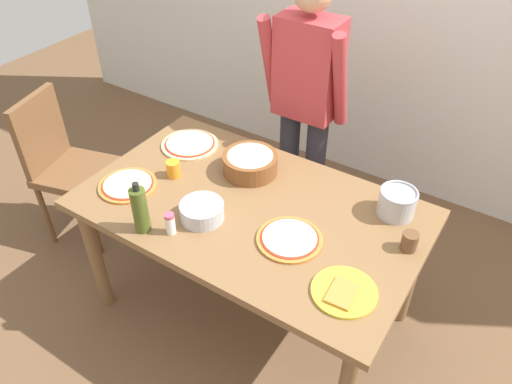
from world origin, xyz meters
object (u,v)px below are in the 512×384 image
object	(u,v)px
olive_oil_bottle	(140,210)
salt_shaker	(170,224)
person_cook	(306,99)
steel_pot	(397,202)
pizza_raw_on_board	(190,144)
cup_small_brown	(410,241)
pizza_cooked_on_tray	(128,185)
mixing_bowl_steel	(202,211)
chair_wooden_left	(63,161)
dining_table	(250,220)
cup_orange	(173,169)
plate_with_slice	(344,292)
pizza_second_cooked	(290,239)
popcorn_bowl	(250,162)

from	to	relation	value
olive_oil_bottle	salt_shaker	distance (m)	0.14
person_cook	steel_pot	distance (m)	0.85
pizza_raw_on_board	cup_small_brown	world-z (taller)	cup_small_brown
olive_oil_bottle	steel_pot	distance (m)	1.14
pizza_cooked_on_tray	steel_pot	xyz separation A→B (m)	(1.17, 0.52, 0.06)
mixing_bowl_steel	cup_small_brown	distance (m)	0.91
olive_oil_bottle	chair_wooden_left	bearing A→B (deg)	161.45
steel_pot	salt_shaker	xyz separation A→B (m)	(-0.78, -0.66, -0.01)
olive_oil_bottle	salt_shaker	xyz separation A→B (m)	(0.12, 0.05, -0.06)
person_cook	cup_small_brown	distance (m)	1.06
dining_table	cup_small_brown	size ratio (longest dim) A/B	18.82
pizza_cooked_on_tray	cup_small_brown	size ratio (longest dim) A/B	3.36
person_cook	pizza_cooked_on_tray	distance (m)	1.08
cup_orange	plate_with_slice	bearing A→B (deg)	-12.21
mixing_bowl_steel	olive_oil_bottle	size ratio (longest dim) A/B	0.78
pizza_raw_on_board	pizza_cooked_on_tray	size ratio (longest dim) A/B	1.09
dining_table	salt_shaker	bearing A→B (deg)	-119.55
person_cook	cup_orange	distance (m)	0.85
pizza_cooked_on_tray	plate_with_slice	bearing A→B (deg)	-1.69
pizza_second_cooked	cup_small_brown	size ratio (longest dim) A/B	3.40
cup_small_brown	popcorn_bowl	bearing A→B (deg)	173.68
person_cook	salt_shaker	size ratio (longest dim) A/B	15.28
cup_orange	pizza_cooked_on_tray	bearing A→B (deg)	-125.05
pizza_cooked_on_tray	mixing_bowl_steel	size ratio (longest dim) A/B	1.43
pizza_second_cooked	salt_shaker	world-z (taller)	salt_shaker
dining_table	olive_oil_bottle	distance (m)	0.54
pizza_second_cooked	mixing_bowl_steel	xyz separation A→B (m)	(-0.41, -0.09, 0.03)
person_cook	cup_orange	world-z (taller)	person_cook
person_cook	pizza_raw_on_board	size ratio (longest dim) A/B	5.21
chair_wooden_left	plate_with_slice	world-z (taller)	chair_wooden_left
popcorn_bowl	cup_orange	xyz separation A→B (m)	(-0.30, -0.24, -0.02)
pizza_raw_on_board	mixing_bowl_steel	world-z (taller)	mixing_bowl_steel
pizza_raw_on_board	olive_oil_bottle	size ratio (longest dim) A/B	1.21
olive_oil_bottle	cup_small_brown	bearing A→B (deg)	26.85
dining_table	pizza_cooked_on_tray	distance (m)	0.63
pizza_raw_on_board	plate_with_slice	world-z (taller)	plate_with_slice
person_cook	cup_orange	bearing A→B (deg)	-112.94
dining_table	mixing_bowl_steel	size ratio (longest dim) A/B	8.00
cup_small_brown	pizza_raw_on_board	bearing A→B (deg)	174.80
pizza_second_cooked	olive_oil_bottle	bearing A→B (deg)	-153.49
pizza_second_cooked	steel_pot	xyz separation A→B (m)	(0.32, 0.42, 0.06)
dining_table	pizza_cooked_on_tray	world-z (taller)	pizza_cooked_on_tray
popcorn_bowl	salt_shaker	distance (m)	0.57
pizza_second_cooked	dining_table	bearing A→B (deg)	159.76
pizza_raw_on_board	pizza_second_cooked	size ratio (longest dim) A/B	1.08
pizza_raw_on_board	popcorn_bowl	xyz separation A→B (m)	(0.41, -0.02, 0.05)
pizza_cooked_on_tray	popcorn_bowl	distance (m)	0.62
pizza_cooked_on_tray	olive_oil_bottle	bearing A→B (deg)	-33.76
pizza_raw_on_board	person_cook	bearing A→B (deg)	49.64
mixing_bowl_steel	pizza_second_cooked	bearing A→B (deg)	12.39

